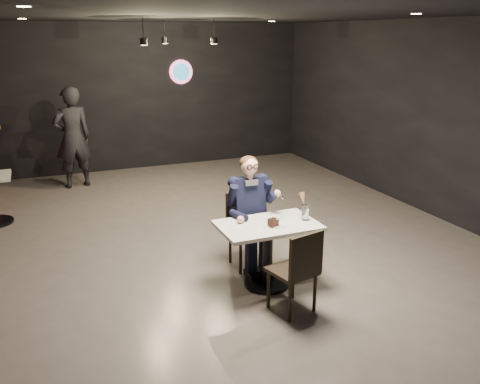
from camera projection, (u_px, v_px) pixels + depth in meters
name	position (u px, v px, depth m)	size (l,w,h in m)	color
floor	(220.00, 241.00, 7.10)	(9.00, 9.00, 0.00)	#70645D
wall_sign	(181.00, 72.00, 10.74)	(0.50, 0.06, 0.50)	pink
pendant_lights	(174.00, 26.00, 8.01)	(1.40, 1.20, 0.36)	black
main_table	(267.00, 255.00, 5.74)	(1.10, 0.70, 0.75)	silver
chair_far	(248.00, 231.00, 6.20)	(0.42, 0.46, 0.92)	black
chair_near	(292.00, 269.00, 5.20)	(0.42, 0.46, 0.92)	black
seated_man	(248.00, 211.00, 6.12)	(0.60, 0.80, 1.44)	black
dessert_plate	(278.00, 225.00, 5.58)	(0.21, 0.21, 0.01)	white
cake_slice	(273.00, 223.00, 5.53)	(0.10, 0.08, 0.07)	black
mint_leaf	(279.00, 219.00, 5.51)	(0.06, 0.04, 0.01)	#2C8835
sundae_glass	(305.00, 212.00, 5.72)	(0.08, 0.08, 0.18)	silver
wafer_cone	(303.00, 199.00, 5.67)	(0.07, 0.07, 0.14)	tan
passerby	(73.00, 138.00, 9.36)	(0.68, 0.45, 1.87)	black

